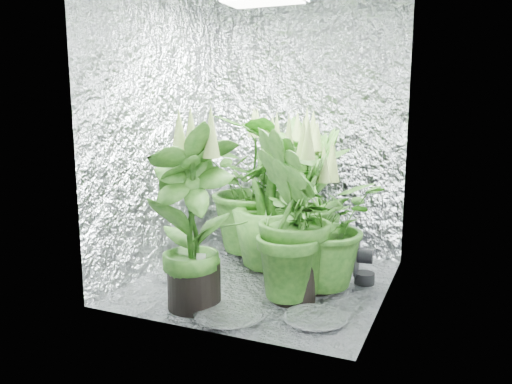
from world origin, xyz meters
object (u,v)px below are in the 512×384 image
object	(u,v)px
plant_b	(301,190)
plant_g	(294,217)
plant_e	(316,222)
plant_f	(193,219)
plant_c	(309,200)
circulation_fan	(361,263)
plant_a	(258,185)
plant_d	(272,199)

from	to	relation	value
plant_b	plant_g	distance (m)	0.86
plant_e	plant_f	size ratio (longest dim) A/B	0.81
plant_c	plant_g	size ratio (longest dim) A/B	0.96
plant_f	plant_g	bearing A→B (deg)	33.23
plant_e	plant_f	distance (m)	0.80
plant_e	circulation_fan	world-z (taller)	plant_e
plant_f	circulation_fan	bearing A→B (deg)	43.60
plant_a	plant_e	bearing A→B (deg)	-41.56
plant_a	circulation_fan	bearing A→B (deg)	-21.16
plant_d	plant_f	size ratio (longest dim) A/B	0.95
circulation_fan	plant_d	bearing A→B (deg)	171.30
circulation_fan	plant_e	bearing A→B (deg)	-142.86
plant_b	plant_f	size ratio (longest dim) A/B	0.99
plant_c	circulation_fan	xyz separation A→B (m)	(0.42, -0.17, -0.36)
plant_b	plant_a	bearing A→B (deg)	-172.31
plant_b	plant_g	xyz separation A→B (m)	(0.23, -0.83, -0.01)
plant_f	plant_a	bearing A→B (deg)	93.30
plant_b	circulation_fan	distance (m)	0.77
plant_d	circulation_fan	size ratio (longest dim) A/B	3.31
plant_c	plant_g	bearing A→B (deg)	-80.62
plant_e	plant_g	world-z (taller)	plant_g
plant_e	plant_a	bearing A→B (deg)	138.44
plant_a	plant_d	xyz separation A→B (m)	(0.23, -0.29, -0.04)
plant_a	plant_c	xyz separation A→B (m)	(0.46, -0.17, -0.06)
plant_c	plant_f	distance (m)	1.02
plant_d	circulation_fan	distance (m)	0.75
plant_e	plant_f	bearing A→B (deg)	-135.51
circulation_fan	plant_f	bearing A→B (deg)	-140.71
plant_e	plant_f	world-z (taller)	plant_f
plant_c	plant_e	world-z (taller)	plant_c
plant_c	plant_b	bearing A→B (deg)	121.45
plant_b	circulation_fan	size ratio (longest dim) A/B	3.43
plant_a	plant_d	distance (m)	0.37
plant_d	plant_e	world-z (taller)	plant_d
plant_b	plant_d	bearing A→B (deg)	-106.52
plant_c	plant_d	size ratio (longest dim) A/B	0.96
plant_g	plant_f	bearing A→B (deg)	-146.77
plant_a	circulation_fan	distance (m)	1.03
plant_e	plant_d	bearing A→B (deg)	146.16
plant_a	plant_g	size ratio (longest dim) A/B	1.11
plant_d	circulation_fan	world-z (taller)	plant_d
plant_a	plant_d	bearing A→B (deg)	-51.65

